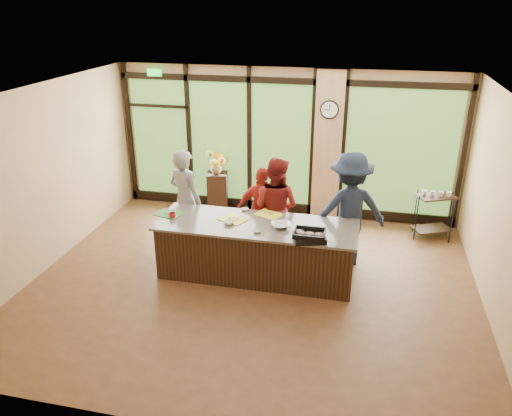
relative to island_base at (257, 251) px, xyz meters
The scene contains 25 objects.
floor 0.53m from the island_base, 90.00° to the right, with size 7.00×7.00×0.00m, color #50321C.
ceiling 2.58m from the island_base, 90.00° to the right, with size 7.00×7.00×0.00m, color white.
back_wall 2.90m from the island_base, 90.00° to the left, with size 7.00×7.00×0.00m, color tan.
left_wall 3.67m from the island_base, behind, with size 6.00×6.00×0.00m, color tan.
right_wall 3.67m from the island_base, ahead, with size 6.00×6.00×0.00m, color tan.
window_wall 2.83m from the island_base, 86.48° to the left, with size 6.90×0.12×3.00m.
island_base is the anchor object (origin of this frame).
countertop 0.46m from the island_base, ahead, with size 3.20×1.10×0.04m, color #6E655B.
wall_clock 3.25m from the island_base, 71.68° to the left, with size 0.36×0.04×0.36m.
cook_left 1.68m from the island_base, 154.49° to the left, with size 0.68×0.44×1.85m, color gray.
cook_midleft 0.93m from the island_base, 79.35° to the left, with size 0.87×0.68×1.78m, color maroon.
cook_midright 0.93m from the island_base, 95.67° to the left, with size 0.92×0.38×1.57m, color #A42419.
cook_right 1.69m from the island_base, 28.29° to the left, with size 1.27×0.73×1.96m, color #172033.
roasting_pan 1.10m from the island_base, 24.11° to the right, with size 0.46×0.36×0.08m, color black.
mixing_bowl 0.66m from the island_base, ahead, with size 0.30×0.30×0.07m, color silver.
cutting_board_left 1.58m from the island_base, behind, with size 0.42×0.32×0.01m, color #317D2D.
cutting_board_center 0.64m from the island_base, 168.69° to the left, with size 0.43×0.32×0.01m, color yellow.
cutting_board_right 0.63m from the island_base, 73.58° to the left, with size 0.41×0.31×0.01m, color yellow.
prep_bowl_near 0.67m from the island_base, 165.69° to the right, with size 0.17×0.17×0.05m, color silver.
prep_bowl_mid 0.59m from the island_base, 75.67° to the right, with size 0.12×0.12×0.04m, color silver.
prep_bowl_far 0.76m from the island_base, 122.76° to the left, with size 0.12×0.12×0.03m, color silver.
red_ramekin 1.49m from the island_base, behind, with size 0.11×0.11×0.09m, color maroon.
flower_stand 2.82m from the island_base, 119.75° to the left, with size 0.42×0.42×0.84m, color black.
flower_vase 2.87m from the island_base, 119.75° to the left, with size 0.28×0.28×0.29m, color #8C6D4C.
bar_cart 3.60m from the island_base, 35.31° to the left, with size 0.79×0.65×0.94m.
Camera 1 is at (1.57, -6.70, 4.25)m, focal length 35.00 mm.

